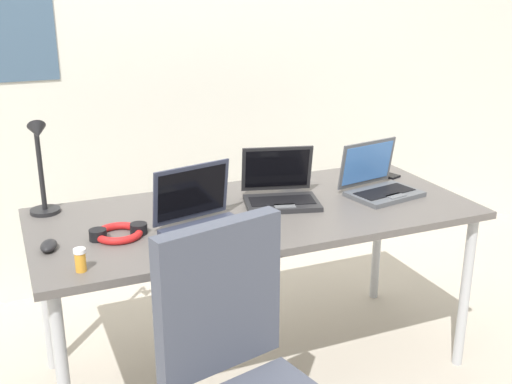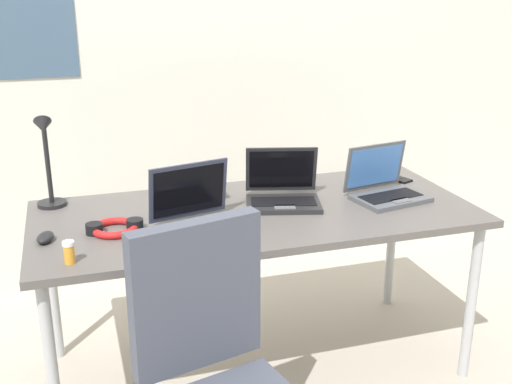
# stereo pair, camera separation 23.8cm
# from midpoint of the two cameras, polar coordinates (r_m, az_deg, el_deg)

# --- Properties ---
(ground_plane) EXTENTS (12.00, 12.00, 0.00)m
(ground_plane) POSITION_cam_midpoint_polar(r_m,az_deg,el_deg) (2.91, 2.43, -15.52)
(ground_plane) COLOR #B7AD9E
(wall_back) EXTENTS (6.00, 0.13, 2.60)m
(wall_back) POSITION_cam_midpoint_polar(r_m,az_deg,el_deg) (3.47, -3.53, 13.18)
(wall_back) COLOR silver
(wall_back) RESTS_ON ground_plane
(desk) EXTENTS (1.80, 0.80, 0.74)m
(desk) POSITION_cam_midpoint_polar(r_m,az_deg,el_deg) (2.59, 2.64, -2.91)
(desk) COLOR #595451
(desk) RESTS_ON ground_plane
(desk_lamp) EXTENTS (0.12, 0.18, 0.40)m
(desk_lamp) POSITION_cam_midpoint_polar(r_m,az_deg,el_deg) (2.63, -16.08, 2.57)
(desk_lamp) COLOR black
(desk_lamp) RESTS_ON desk
(laptop_back_left) EXTENTS (0.36, 0.33, 0.23)m
(laptop_back_left) POSITION_cam_midpoint_polar(r_m,az_deg,el_deg) (2.64, 5.03, -0.11)
(laptop_back_left) COLOR #232326
(laptop_back_left) RESTS_ON desk
(laptop_by_keyboard) EXTENTS (0.38, 0.33, 0.24)m
(laptop_by_keyboard) POSITION_cam_midpoint_polar(r_m,az_deg,el_deg) (2.36, -2.34, -2.37)
(laptop_by_keyboard) COLOR #33384C
(laptop_by_keyboard) RESTS_ON desk
(laptop_mid_desk) EXTENTS (0.34, 0.29, 0.23)m
(laptop_mid_desk) POSITION_cam_midpoint_polar(r_m,az_deg,el_deg) (2.78, 14.16, 0.31)
(laptop_mid_desk) COLOR #515459
(laptop_mid_desk) RESTS_ON desk
(computer_mouse) EXTENTS (0.08, 0.11, 0.03)m
(computer_mouse) POSITION_cam_midpoint_polar(r_m,az_deg,el_deg) (2.35, -15.95, -4.05)
(computer_mouse) COLOR black
(computer_mouse) RESTS_ON desk
(cell_phone) EXTENTS (0.11, 0.15, 0.01)m
(cell_phone) POSITION_cam_midpoint_polar(r_m,az_deg,el_deg) (3.06, 14.94, 1.17)
(cell_phone) COLOR black
(cell_phone) RESTS_ON desk
(headphones) EXTENTS (0.21, 0.18, 0.04)m
(headphones) POSITION_cam_midpoint_polar(r_m,az_deg,el_deg) (2.38, -9.98, -3.27)
(headphones) COLOR red
(headphones) RESTS_ON desk
(pill_bottle) EXTENTS (0.04, 0.04, 0.08)m
(pill_bottle) POSITION_cam_midpoint_polar(r_m,az_deg,el_deg) (2.14, -13.66, -5.41)
(pill_bottle) COLOR gold
(pill_bottle) RESTS_ON desk
(book_stack) EXTENTS (0.20, 0.17, 0.08)m
(book_stack) POSITION_cam_midpoint_polar(r_m,az_deg,el_deg) (2.70, -2.62, 0.34)
(book_stack) COLOR #336638
(book_stack) RESTS_ON desk
(coffee_mug) EXTENTS (0.11, 0.08, 0.09)m
(coffee_mug) POSITION_cam_midpoint_polar(r_m,az_deg,el_deg) (2.91, 6.18, 1.62)
(coffee_mug) COLOR #2D518C
(coffee_mug) RESTS_ON desk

